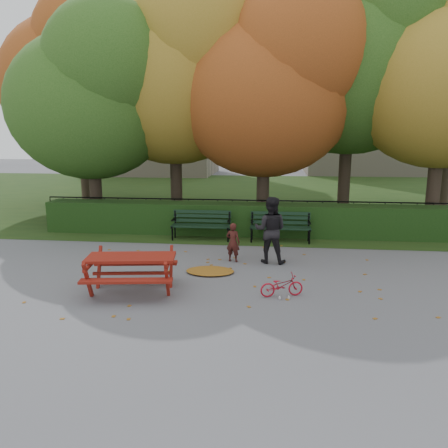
# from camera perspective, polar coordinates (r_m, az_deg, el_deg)

# --- Properties ---
(ground) EXTENTS (90.00, 90.00, 0.00)m
(ground) POSITION_cam_1_polar(r_m,az_deg,el_deg) (9.80, 1.07, -7.26)
(ground) COLOR slate
(ground) RESTS_ON ground
(grass_strip) EXTENTS (90.00, 90.00, 0.00)m
(grass_strip) POSITION_cam_1_polar(r_m,az_deg,el_deg) (23.46, 4.31, 3.84)
(grass_strip) COLOR #1B3612
(grass_strip) RESTS_ON ground
(building_left) EXTENTS (10.00, 7.00, 15.00)m
(building_left) POSITION_cam_1_polar(r_m,az_deg,el_deg) (36.84, -9.60, 18.22)
(building_left) COLOR tan
(building_left) RESTS_ON ground
(building_right) EXTENTS (9.00, 6.00, 12.00)m
(building_right) POSITION_cam_1_polar(r_m,az_deg,el_deg) (38.01, 17.93, 15.35)
(building_right) COLOR tan
(building_right) RESTS_ON ground
(hedge) EXTENTS (13.00, 0.90, 1.00)m
(hedge) POSITION_cam_1_polar(r_m,az_deg,el_deg) (14.01, 2.82, 0.63)
(hedge) COLOR black
(hedge) RESTS_ON ground
(iron_fence) EXTENTS (14.00, 0.04, 1.02)m
(iron_fence) POSITION_cam_1_polar(r_m,az_deg,el_deg) (14.79, 3.02, 1.35)
(iron_fence) COLOR black
(iron_fence) RESTS_ON ground
(tree_a) EXTENTS (5.88, 5.60, 7.48)m
(tree_a) POSITION_cam_1_polar(r_m,az_deg,el_deg) (16.05, -16.36, 16.00)
(tree_a) COLOR #31221C
(tree_a) RESTS_ON ground
(tree_b) EXTENTS (6.72, 6.40, 8.79)m
(tree_b) POSITION_cam_1_polar(r_m,az_deg,el_deg) (16.46, -5.49, 19.37)
(tree_b) COLOR #31221C
(tree_b) RESTS_ON ground
(tree_c) EXTENTS (6.30, 6.00, 8.00)m
(tree_c) POSITION_cam_1_polar(r_m,az_deg,el_deg) (15.28, 6.64, 17.77)
(tree_c) COLOR #31221C
(tree_c) RESTS_ON ground
(tree_d) EXTENTS (7.14, 6.80, 9.58)m
(tree_d) POSITION_cam_1_polar(r_m,az_deg,el_deg) (16.97, 17.79, 20.64)
(tree_d) COLOR #31221C
(tree_d) RESTS_ON ground
(tree_f) EXTENTS (6.93, 6.60, 9.19)m
(tree_f) POSITION_cam_1_polar(r_m,az_deg,el_deg) (20.28, -17.73, 18.24)
(tree_f) COLOR #31221C
(tree_f) RESTS_ON ground
(bench_left) EXTENTS (1.80, 0.57, 0.88)m
(bench_left) POSITION_cam_1_polar(r_m,az_deg,el_deg) (13.37, -2.97, 0.18)
(bench_left) COLOR black
(bench_left) RESTS_ON ground
(bench_right) EXTENTS (1.80, 0.57, 0.88)m
(bench_right) POSITION_cam_1_polar(r_m,az_deg,el_deg) (13.20, 7.36, -0.05)
(bench_right) COLOR black
(bench_right) RESTS_ON ground
(picnic_table) EXTENTS (1.95, 1.66, 0.86)m
(picnic_table) POSITION_cam_1_polar(r_m,az_deg,el_deg) (9.09, -12.02, -5.14)
(picnic_table) COLOR maroon
(picnic_table) RESTS_ON ground
(leaf_pile) EXTENTS (1.30, 1.05, 0.08)m
(leaf_pile) POSITION_cam_1_polar(r_m,az_deg,el_deg) (10.27, -1.83, -6.14)
(leaf_pile) COLOR brown
(leaf_pile) RESTS_ON ground
(leaf_scatter) EXTENTS (9.00, 5.70, 0.01)m
(leaf_scatter) POSITION_cam_1_polar(r_m,az_deg,el_deg) (10.08, 1.24, -6.68)
(leaf_scatter) COLOR brown
(leaf_scatter) RESTS_ON ground
(child) EXTENTS (0.42, 0.33, 1.00)m
(child) POSITION_cam_1_polar(r_m,az_deg,el_deg) (11.02, 1.19, -2.40)
(child) COLOR #3E1713
(child) RESTS_ON ground
(adult) EXTENTS (0.90, 0.75, 1.67)m
(adult) POSITION_cam_1_polar(r_m,az_deg,el_deg) (10.93, 6.08, -0.77)
(adult) COLOR black
(adult) RESTS_ON ground
(bicycle) EXTENTS (0.92, 0.53, 0.46)m
(bicycle) POSITION_cam_1_polar(r_m,az_deg,el_deg) (8.83, 7.54, -7.95)
(bicycle) COLOR #A80F1F
(bicycle) RESTS_ON ground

